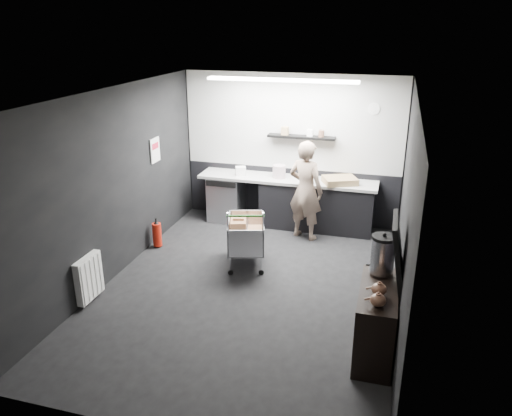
# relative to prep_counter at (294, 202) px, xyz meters

# --- Properties ---
(floor) EXTENTS (5.50, 5.50, 0.00)m
(floor) POSITION_rel_prep_counter_xyz_m (-0.14, -2.42, -0.46)
(floor) COLOR black
(floor) RESTS_ON ground
(ceiling) EXTENTS (5.50, 5.50, 0.00)m
(ceiling) POSITION_rel_prep_counter_xyz_m (-0.14, -2.42, 2.24)
(ceiling) COLOR beige
(ceiling) RESTS_ON wall_back
(wall_back) EXTENTS (5.50, 0.00, 5.50)m
(wall_back) POSITION_rel_prep_counter_xyz_m (-0.14, 0.33, 0.89)
(wall_back) COLOR black
(wall_back) RESTS_ON floor
(wall_front) EXTENTS (5.50, 0.00, 5.50)m
(wall_front) POSITION_rel_prep_counter_xyz_m (-0.14, -5.17, 0.89)
(wall_front) COLOR black
(wall_front) RESTS_ON floor
(wall_left) EXTENTS (0.00, 5.50, 5.50)m
(wall_left) POSITION_rel_prep_counter_xyz_m (-2.14, -2.42, 0.89)
(wall_left) COLOR black
(wall_left) RESTS_ON floor
(wall_right) EXTENTS (0.00, 5.50, 5.50)m
(wall_right) POSITION_rel_prep_counter_xyz_m (1.86, -2.42, 0.89)
(wall_right) COLOR black
(wall_right) RESTS_ON floor
(kitchen_wall_panel) EXTENTS (3.95, 0.02, 1.70)m
(kitchen_wall_panel) POSITION_rel_prep_counter_xyz_m (-0.14, 0.31, 1.39)
(kitchen_wall_panel) COLOR silver
(kitchen_wall_panel) RESTS_ON wall_back
(dado_panel) EXTENTS (3.95, 0.02, 1.00)m
(dado_panel) POSITION_rel_prep_counter_xyz_m (-0.14, 0.31, 0.04)
(dado_panel) COLOR black
(dado_panel) RESTS_ON wall_back
(floating_shelf) EXTENTS (1.20, 0.22, 0.04)m
(floating_shelf) POSITION_rel_prep_counter_xyz_m (0.06, 0.20, 1.16)
(floating_shelf) COLOR black
(floating_shelf) RESTS_ON wall_back
(wall_clock) EXTENTS (0.20, 0.03, 0.20)m
(wall_clock) POSITION_rel_prep_counter_xyz_m (1.26, 0.30, 1.69)
(wall_clock) COLOR white
(wall_clock) RESTS_ON wall_back
(poster) EXTENTS (0.02, 0.30, 0.40)m
(poster) POSITION_rel_prep_counter_xyz_m (-2.12, -1.12, 1.09)
(poster) COLOR white
(poster) RESTS_ON wall_left
(poster_red_band) EXTENTS (0.02, 0.22, 0.10)m
(poster_red_band) POSITION_rel_prep_counter_xyz_m (-2.11, -1.12, 1.16)
(poster_red_band) COLOR #B91730
(poster_red_band) RESTS_ON poster
(radiator) EXTENTS (0.10, 0.50, 0.60)m
(radiator) POSITION_rel_prep_counter_xyz_m (-2.08, -3.32, -0.11)
(radiator) COLOR white
(radiator) RESTS_ON wall_left
(ceiling_strip) EXTENTS (2.40, 0.20, 0.04)m
(ceiling_strip) POSITION_rel_prep_counter_xyz_m (-0.14, -0.57, 2.21)
(ceiling_strip) COLOR white
(ceiling_strip) RESTS_ON ceiling
(prep_counter) EXTENTS (3.20, 0.61, 0.90)m
(prep_counter) POSITION_rel_prep_counter_xyz_m (0.00, 0.00, 0.00)
(prep_counter) COLOR black
(prep_counter) RESTS_ON floor
(person) EXTENTS (0.73, 0.59, 1.71)m
(person) POSITION_rel_prep_counter_xyz_m (0.29, -0.45, 0.40)
(person) COLOR beige
(person) RESTS_ON floor
(shopping_cart) EXTENTS (0.76, 1.04, 0.99)m
(shopping_cart) POSITION_rel_prep_counter_xyz_m (-0.40, -1.69, 0.01)
(shopping_cart) COLOR silver
(shopping_cart) RESTS_ON floor
(sideboard) EXTENTS (0.46, 1.09, 1.63)m
(sideboard) POSITION_rel_prep_counter_xyz_m (1.65, -3.39, 0.07)
(sideboard) COLOR black
(sideboard) RESTS_ON floor
(fire_extinguisher) EXTENTS (0.15, 0.15, 0.49)m
(fire_extinguisher) POSITION_rel_prep_counter_xyz_m (-1.99, -1.51, -0.22)
(fire_extinguisher) COLOR red
(fire_extinguisher) RESTS_ON floor
(cardboard_box) EXTENTS (0.67, 0.61, 0.11)m
(cardboard_box) POSITION_rel_prep_counter_xyz_m (0.81, -0.05, 0.50)
(cardboard_box) COLOR #9A7D52
(cardboard_box) RESTS_ON prep_counter
(pink_tub) EXTENTS (0.23, 0.23, 0.23)m
(pink_tub) POSITION_rel_prep_counter_xyz_m (-0.28, 0.00, 0.56)
(pink_tub) COLOR beige
(pink_tub) RESTS_ON prep_counter
(white_container) EXTENTS (0.22, 0.20, 0.16)m
(white_container) POSITION_rel_prep_counter_xyz_m (-0.99, -0.05, 0.52)
(white_container) COLOR white
(white_container) RESTS_ON prep_counter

